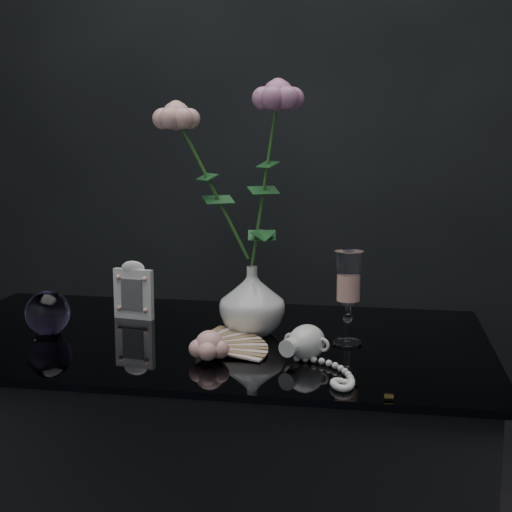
% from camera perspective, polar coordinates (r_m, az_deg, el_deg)
% --- Properties ---
extents(vase, '(0.13, 0.13, 0.13)m').
position_cam_1_polar(vase, '(1.33, -0.32, -3.58)').
color(vase, white).
rests_on(vase, table).
extents(wine_glass, '(0.06, 0.06, 0.17)m').
position_cam_1_polar(wine_glass, '(1.27, 7.38, -3.36)').
color(wine_glass, white).
rests_on(wine_glass, table).
extents(picture_frame, '(0.10, 0.08, 0.12)m').
position_cam_1_polar(picture_frame, '(1.47, -9.77, -2.69)').
color(picture_frame, white).
rests_on(picture_frame, table).
extents(paperweight, '(0.09, 0.09, 0.08)m').
position_cam_1_polar(paperweight, '(1.39, -16.32, -4.39)').
color(paperweight, '#A884D6').
rests_on(paperweight, table).
extents(paper_fan, '(0.26, 0.22, 0.02)m').
position_cam_1_polar(paper_fan, '(1.23, -4.55, -7.18)').
color(paper_fan, '#F5E3C4').
rests_on(paper_fan, table).
extents(loose_rose, '(0.14, 0.17, 0.05)m').
position_cam_1_polar(loose_rose, '(1.18, -3.74, -7.15)').
color(loose_rose, '#EFA59A').
rests_on(loose_rose, table).
extents(pearl_jar, '(0.26, 0.27, 0.06)m').
position_cam_1_polar(pearl_jar, '(1.19, 4.07, -6.77)').
color(pearl_jar, white).
rests_on(pearl_jar, table).
extents(roses, '(0.25, 0.12, 0.39)m').
position_cam_1_polar(roses, '(1.30, -1.55, 7.06)').
color(roses, '#F2ABA0').
rests_on(roses, vase).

